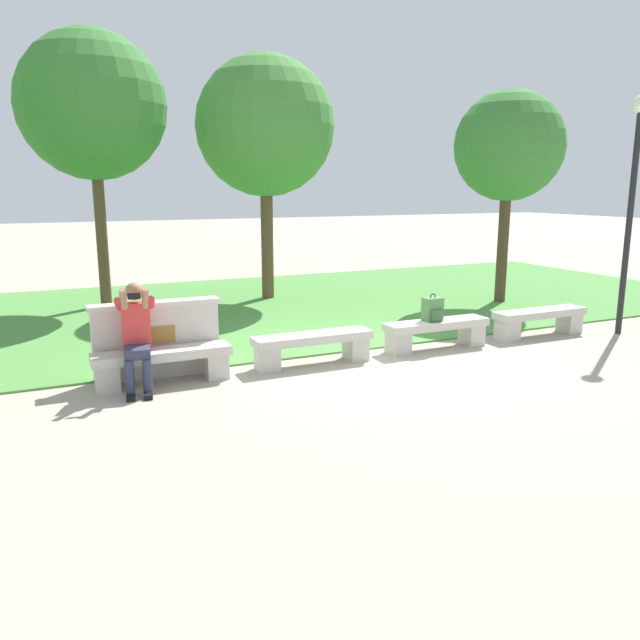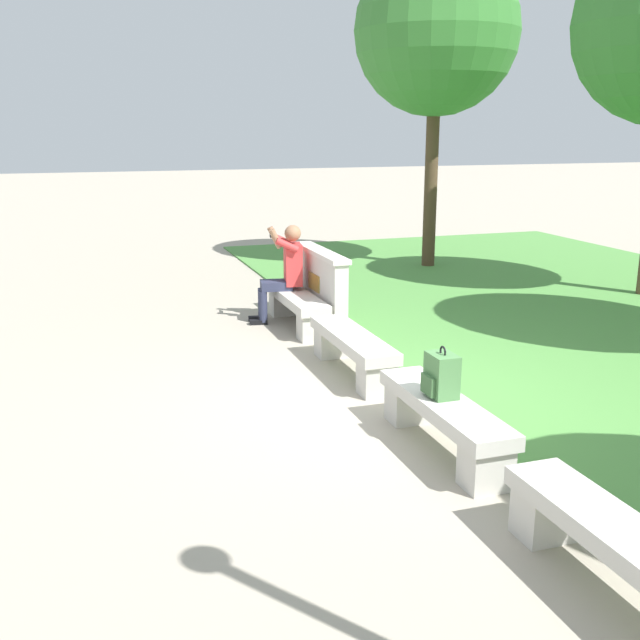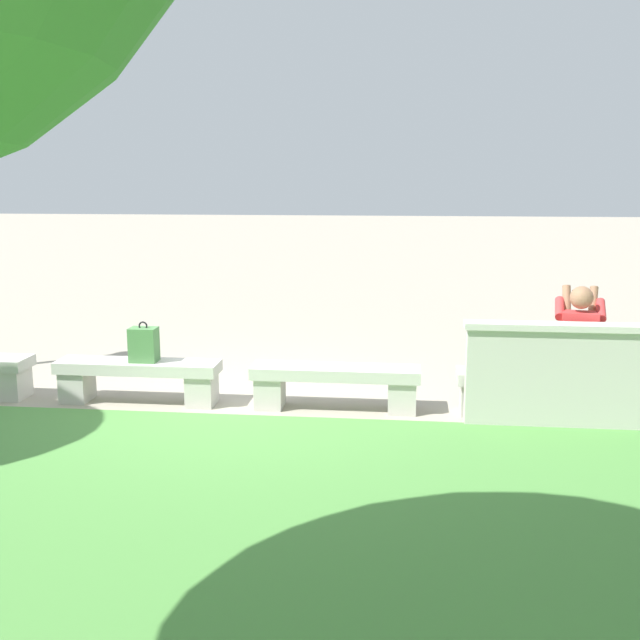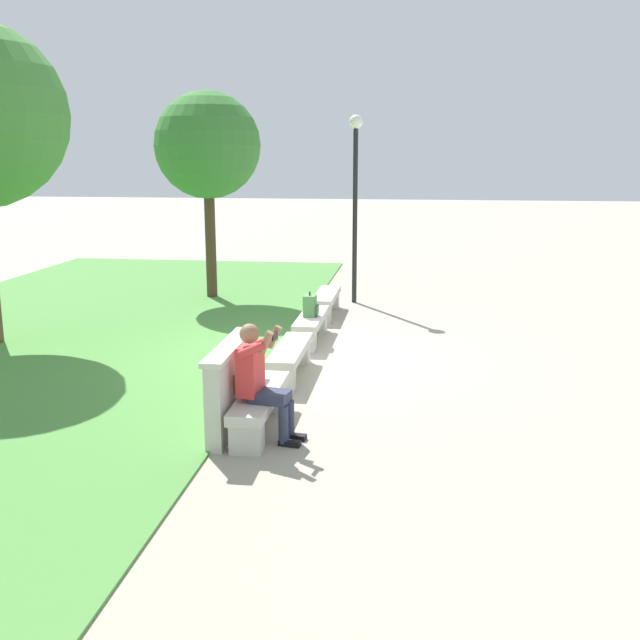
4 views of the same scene
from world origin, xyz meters
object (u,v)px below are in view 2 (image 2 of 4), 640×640
object	(u,v)px
bench_far	(618,551)
backpack	(441,376)
bench_near	(352,348)
tree_right_background	(436,32)
bench_mid	(443,417)
person_photographer	(284,268)
bench_main	(297,305)

from	to	relation	value
bench_far	backpack	distance (m)	2.19
backpack	bench_near	bearing A→B (deg)	-179.98
bench_far	tree_right_background	size ratio (longest dim) A/B	0.30
bench_near	bench_mid	xyz separation A→B (m)	(2.08, 0.00, 0.00)
person_photographer	bench_mid	bearing A→B (deg)	0.98
tree_right_background	bench_mid	bearing A→B (deg)	-25.60
bench_near	person_photographer	size ratio (longest dim) A/B	1.30
person_photographer	tree_right_background	xyz separation A→B (m)	(-3.10, 3.71, 3.46)
bench_main	bench_mid	distance (m)	4.17
bench_near	backpack	bearing A→B (deg)	0.02
bench_mid	backpack	bearing A→B (deg)	179.37
bench_main	bench_far	world-z (taller)	same
bench_main	bench_mid	world-z (taller)	same
bench_main	bench_near	xyz separation A→B (m)	(2.08, 0.00, 0.00)
bench_mid	backpack	size ratio (longest dim) A/B	4.02
person_photographer	backpack	xyz separation A→B (m)	(4.40, 0.08, -0.11)
tree_right_background	bench_near	bearing A→B (deg)	-33.45
bench_mid	bench_far	world-z (taller)	same
bench_near	bench_mid	distance (m)	2.08
bench_main	tree_right_background	size ratio (longest dim) A/B	0.30
bench_mid	person_photographer	world-z (taller)	person_photographer
bench_near	tree_right_background	bearing A→B (deg)	146.55
bench_main	backpack	world-z (taller)	backpack
bench_main	person_photographer	distance (m)	0.54
bench_near	bench_far	xyz separation A→B (m)	(4.17, 0.00, 0.00)
bench_near	tree_right_background	xyz separation A→B (m)	(-5.49, 3.63, 3.90)
bench_near	person_photographer	world-z (taller)	person_photographer
bench_mid	person_photographer	bearing A→B (deg)	-179.02
bench_near	person_photographer	xyz separation A→B (m)	(-2.39, -0.08, 0.44)
bench_far	person_photographer	xyz separation A→B (m)	(-6.56, -0.08, 0.44)
bench_main	bench_near	size ratio (longest dim) A/B	1.00
bench_main	person_photographer	size ratio (longest dim) A/B	1.30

